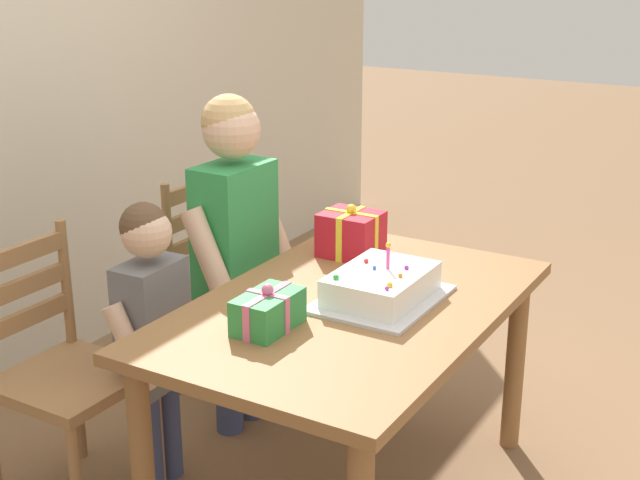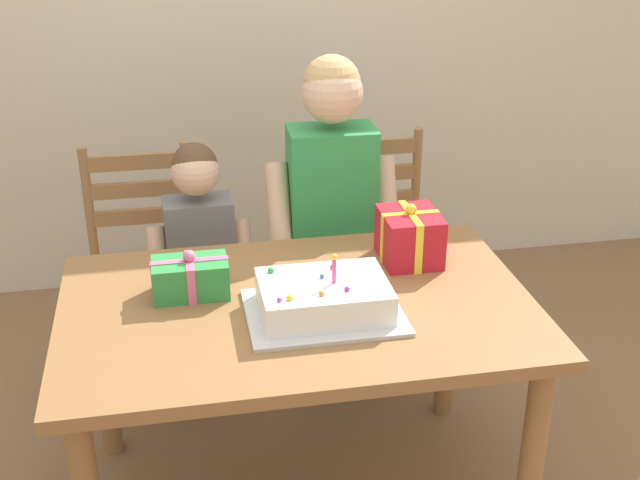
% 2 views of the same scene
% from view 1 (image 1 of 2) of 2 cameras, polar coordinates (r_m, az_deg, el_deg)
% --- Properties ---
extents(dining_table, '(1.38, 0.89, 0.73)m').
position_cam_1_polar(dining_table, '(2.86, 1.96, -5.86)').
color(dining_table, olive).
rests_on(dining_table, ground).
extents(birthday_cake, '(0.44, 0.34, 0.19)m').
position_cam_1_polar(birthday_cake, '(2.82, 3.97, -3.02)').
color(birthday_cake, silver).
rests_on(birthday_cake, dining_table).
extents(gift_box_red_large, '(0.19, 0.21, 0.20)m').
position_cam_1_polar(gift_box_red_large, '(3.22, 2.01, 0.40)').
color(gift_box_red_large, red).
rests_on(gift_box_red_large, dining_table).
extents(gift_box_beside_cake, '(0.23, 0.14, 0.15)m').
position_cam_1_polar(gift_box_beside_cake, '(2.62, -3.38, -4.62)').
color(gift_box_beside_cake, '#2D8E42').
rests_on(gift_box_beside_cake, dining_table).
extents(chair_left, '(0.42, 0.42, 0.92)m').
position_cam_1_polar(chair_left, '(3.07, -16.34, -8.17)').
color(chair_left, '#996B42').
rests_on(chair_left, ground).
extents(chair_right, '(0.42, 0.42, 0.92)m').
position_cam_1_polar(chair_right, '(3.70, -5.95, -2.81)').
color(chair_right, '#996B42').
rests_on(chair_right, ground).
extents(child_older, '(0.48, 0.27, 1.31)m').
position_cam_1_polar(child_older, '(3.29, -5.50, 0.50)').
color(child_older, '#38426B').
rests_on(child_older, ground).
extents(child_younger, '(0.37, 0.22, 1.03)m').
position_cam_1_polar(child_younger, '(3.00, -10.75, -5.07)').
color(child_younger, '#38426B').
rests_on(child_younger, ground).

